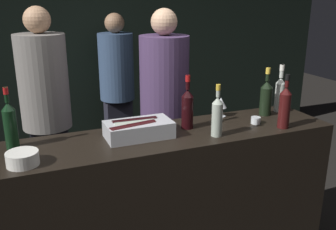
# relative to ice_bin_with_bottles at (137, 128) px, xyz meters

# --- Properties ---
(wall_back_chalkboard) EXTENTS (6.40, 0.06, 2.80)m
(wall_back_chalkboard) POSITION_rel_ice_bin_with_bottles_xyz_m (0.21, 2.36, 0.29)
(wall_back_chalkboard) COLOR black
(wall_back_chalkboard) RESTS_ON ground_plane
(bar_counter) EXTENTS (2.23, 0.54, 1.05)m
(bar_counter) POSITION_rel_ice_bin_with_bottles_xyz_m (0.21, -0.02, -0.58)
(bar_counter) COLOR black
(bar_counter) RESTS_ON ground_plane
(ice_bin_with_bottles) EXTENTS (0.41, 0.22, 0.11)m
(ice_bin_with_bottles) POSITION_rel_ice_bin_with_bottles_xyz_m (0.00, 0.00, 0.00)
(ice_bin_with_bottles) COLOR #B7BABF
(ice_bin_with_bottles) RESTS_ON bar_counter
(bowl_white) EXTENTS (0.17, 0.17, 0.07)m
(bowl_white) POSITION_rel_ice_bin_with_bottles_xyz_m (-0.68, -0.16, -0.02)
(bowl_white) COLOR silver
(bowl_white) RESTS_ON bar_counter
(wine_glass) EXTENTS (0.09, 0.09, 0.14)m
(wine_glass) POSITION_rel_ice_bin_with_bottles_xyz_m (0.70, 0.18, 0.04)
(wine_glass) COLOR silver
(wine_glass) RESTS_ON bar_counter
(candle_votive) EXTENTS (0.07, 0.07, 0.05)m
(candle_votive) POSITION_rel_ice_bin_with_bottles_xyz_m (0.84, -0.06, -0.03)
(candle_votive) COLOR silver
(candle_votive) RESTS_ON bar_counter
(champagne_bottle) EXTENTS (0.09, 0.09, 0.35)m
(champagne_bottle) POSITION_rel_ice_bin_with_bottles_xyz_m (1.02, 0.09, 0.08)
(champagne_bottle) COLOR black
(champagne_bottle) RESTS_ON bar_counter
(red_wine_bottle_burgundy) EXTENTS (0.08, 0.08, 0.36)m
(red_wine_bottle_burgundy) POSITION_rel_ice_bin_with_bottles_xyz_m (-0.73, 0.11, 0.09)
(red_wine_bottle_burgundy) COLOR black
(red_wine_bottle_burgundy) RESTS_ON bar_counter
(rose_wine_bottle) EXTENTS (0.07, 0.07, 0.33)m
(rose_wine_bottle) POSITION_rel_ice_bin_with_bottles_xyz_m (0.47, -0.16, 0.08)
(rose_wine_bottle) COLOR #9EA899
(rose_wine_bottle) RESTS_ON bar_counter
(white_wine_bottle) EXTENTS (0.07, 0.07, 0.36)m
(white_wine_bottle) POSITION_rel_ice_bin_with_bottles_xyz_m (1.17, 0.12, 0.09)
(white_wine_bottle) COLOR #B2B7AD
(white_wine_bottle) RESTS_ON bar_counter
(red_wine_bottle_black_foil) EXTENTS (0.08, 0.08, 0.36)m
(red_wine_bottle_black_foil) POSITION_rel_ice_bin_with_bottles_xyz_m (0.96, -0.20, 0.09)
(red_wine_bottle_black_foil) COLOR #380F0F
(red_wine_bottle_black_foil) RESTS_ON bar_counter
(red_wine_bottle_tall) EXTENTS (0.08, 0.08, 0.36)m
(red_wine_bottle_tall) POSITION_rel_ice_bin_with_bottles_xyz_m (0.36, 0.04, 0.09)
(red_wine_bottle_tall) COLOR black
(red_wine_bottle_tall) RESTS_ON bar_counter
(person_in_hoodie) EXTENTS (0.38, 0.38, 1.73)m
(person_in_hoodie) POSITION_rel_ice_bin_with_bottles_xyz_m (0.36, 1.87, -0.15)
(person_in_hoodie) COLOR black
(person_in_hoodie) RESTS_ON ground_plane
(person_blond_tee) EXTENTS (0.40, 0.40, 1.83)m
(person_blond_tee) POSITION_rel_ice_bin_with_bottles_xyz_m (-0.47, 1.02, -0.09)
(person_blond_tee) COLOR black
(person_blond_tee) RESTS_ON ground_plane
(person_grey_polo) EXTENTS (0.40, 0.40, 1.81)m
(person_grey_polo) POSITION_rel_ice_bin_with_bottles_xyz_m (0.45, 0.68, -0.10)
(person_grey_polo) COLOR black
(person_grey_polo) RESTS_ON ground_plane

